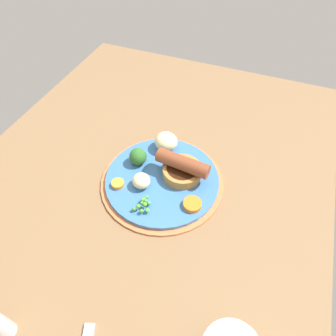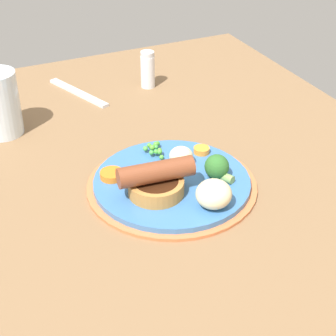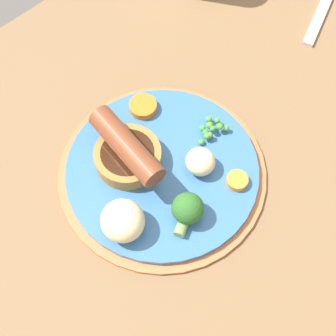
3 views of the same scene
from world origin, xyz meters
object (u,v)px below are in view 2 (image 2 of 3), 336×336
Objects in this scene: carrot_slice_0 at (112,175)px; broccoli_floret_near at (217,167)px; potato_chunk_2 at (214,194)px; carrot_slice_4 at (202,150)px; dinner_plate at (172,184)px; salt_shaker at (148,70)px; potato_chunk_0 at (182,157)px; fork at (78,93)px; sausage_pudding at (156,181)px; pea_pile at (154,149)px.

broccoli_floret_near is at bearing 65.57° from carrot_slice_0.
potato_chunk_2 is 1.97× the size of carrot_slice_4.
salt_shaker reaches higher than dinner_plate.
potato_chunk_2 is (6.46, -4.19, 0.26)cm from broccoli_floret_near.
salt_shaker is (-33.26, 8.14, 0.94)cm from potato_chunk_0.
dinner_plate is at bearing -17.38° from salt_shaker.
sausage_pudding is at bearing -21.16° from fork.
carrot_slice_0 is at bearing -31.76° from salt_shaker.
salt_shaker is at bearing 148.24° from carrot_slice_0.
carrot_slice_0 is at bearing -28.86° from fork.
salt_shaker is at bearing -31.71° from broccoli_floret_near.
pea_pile is 0.25× the size of fork.
carrot_slice_4 is 31.47cm from salt_shaker.
potato_chunk_2 is at bearing -21.11° from carrot_slice_4.
broccoli_floret_near is at bearing -6.94° from fork.
dinner_plate is at bearing -163.71° from potato_chunk_2.
fork is at bearing -161.45° from carrot_slice_4.
broccoli_floret_near reaches higher than potato_chunk_0.
pea_pile reaches higher than fork.
dinner_plate is 1.50× the size of fork.
dinner_plate is at bearing 61.76° from carrot_slice_0.
potato_chunk_0 is at bearing 176.64° from potato_chunk_2.
potato_chunk_2 is at bearing 6.60° from pea_pile.
carrot_slice_4 is at bearing 158.89° from potato_chunk_2.
dinner_plate is 5.21cm from potato_chunk_0.
potato_chunk_2 is at bearing -11.04° from salt_shaker.
carrot_slice_4 reaches higher than dinner_plate.
dinner_plate reaches higher than fork.
dinner_plate is 9.94× the size of carrot_slice_4.
fork is at bearing -169.54° from potato_chunk_0.
sausage_pudding reaches higher than broccoli_floret_near.
broccoli_floret_near is 1.31× the size of potato_chunk_0.
fork is (-48.08, -5.94, -3.25)cm from potato_chunk_2.
carrot_slice_0 is at bearing -140.58° from potato_chunk_2.
sausage_pudding is (2.38, -3.75, 3.10)cm from dinner_plate.
potato_chunk_0 is at bearing 134.59° from dinner_plate.
fork is (-41.62, 0.39, -3.36)cm from sausage_pudding.
carrot_slice_0 is 0.21× the size of fork.
carrot_slice_4 is (-7.67, 11.79, -1.78)cm from sausage_pudding.
fork is (-33.95, -11.39, -1.58)cm from carrot_slice_4.
potato_chunk_2 is at bearing 122.10° from broccoli_floret_near.
salt_shaker reaches higher than sausage_pudding.
dinner_plate is at bearing -4.08° from pea_pile.
sausage_pudding is 3.05× the size of potato_chunk_0.
pea_pile is 1.17× the size of potato_chunk_0.
sausage_pudding is 9.05cm from potato_chunk_2.
sausage_pudding is at bearing -135.56° from potato_chunk_2.
pea_pile is at bearing -21.04° from salt_shaker.
dinner_plate is 5.33× the size of broccoli_floret_near.
fork is (-35.99, -6.65, -2.66)cm from potato_chunk_0.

